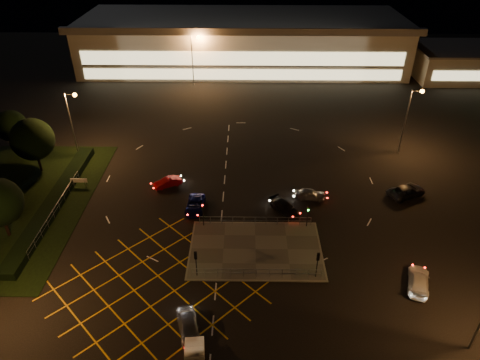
{
  "coord_description": "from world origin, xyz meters",
  "views": [
    {
      "loc": [
        0.8,
        -36.95,
        31.86
      ],
      "look_at": [
        0.15,
        8.88,
        2.0
      ],
      "focal_mm": 32.0,
      "sensor_mm": 36.0,
      "label": 1
    }
  ],
  "objects_px": {
    "signal_se": "(318,260)",
    "signal_ne": "(308,211)",
    "signal_sw": "(196,259)",
    "car_approach_white": "(419,281)",
    "car_right_silver": "(310,194)",
    "car_left_blue": "(195,205)",
    "car_near_silver": "(188,326)",
    "car_far_dkgrey": "(285,207)",
    "signal_nw": "(203,210)",
    "car_circ_red": "(168,182)",
    "car_east_grey": "(407,191)"
  },
  "relations": [
    {
      "from": "car_near_silver",
      "to": "car_left_blue",
      "type": "relative_size",
      "value": 0.95
    },
    {
      "from": "car_east_grey",
      "to": "car_far_dkgrey",
      "type": "bearing_deg",
      "value": 75.97
    },
    {
      "from": "car_left_blue",
      "to": "car_right_silver",
      "type": "bearing_deg",
      "value": 11.95
    },
    {
      "from": "signal_se",
      "to": "car_far_dkgrey",
      "type": "xyz_separation_m",
      "value": [
        -2.34,
        10.99,
        -1.74
      ]
    },
    {
      "from": "signal_ne",
      "to": "car_right_silver",
      "type": "relative_size",
      "value": 0.81
    },
    {
      "from": "car_circ_red",
      "to": "signal_nw",
      "type": "bearing_deg",
      "value": 5.87
    },
    {
      "from": "signal_ne",
      "to": "car_right_silver",
      "type": "height_order",
      "value": "signal_ne"
    },
    {
      "from": "car_circ_red",
      "to": "car_near_silver",
      "type": "bearing_deg",
      "value": -14.32
    },
    {
      "from": "car_right_silver",
      "to": "car_approach_white",
      "type": "bearing_deg",
      "value": -143.34
    },
    {
      "from": "signal_se",
      "to": "car_left_blue",
      "type": "xyz_separation_m",
      "value": [
        -13.32,
        11.29,
        -1.73
      ]
    },
    {
      "from": "signal_nw",
      "to": "car_left_blue",
      "type": "relative_size",
      "value": 0.69
    },
    {
      "from": "car_right_silver",
      "to": "car_approach_white",
      "type": "xyz_separation_m",
      "value": [
        8.79,
        -14.7,
        0.02
      ]
    },
    {
      "from": "car_right_silver",
      "to": "car_east_grey",
      "type": "xyz_separation_m",
      "value": [
        12.45,
        0.84,
        0.06
      ]
    },
    {
      "from": "car_circ_red",
      "to": "car_approach_white",
      "type": "relative_size",
      "value": 0.78
    },
    {
      "from": "car_far_dkgrey",
      "to": "car_approach_white",
      "type": "bearing_deg",
      "value": -82.4
    },
    {
      "from": "car_east_grey",
      "to": "car_right_silver",
      "type": "bearing_deg",
      "value": 67.25
    },
    {
      "from": "signal_nw",
      "to": "car_far_dkgrey",
      "type": "height_order",
      "value": "signal_nw"
    },
    {
      "from": "car_left_blue",
      "to": "signal_se",
      "type": "bearing_deg",
      "value": -37.83
    },
    {
      "from": "signal_sw",
      "to": "car_east_grey",
      "type": "distance_m",
      "value": 29.47
    },
    {
      "from": "signal_se",
      "to": "car_circ_red",
      "type": "xyz_separation_m",
      "value": [
        -17.51,
        16.31,
        -1.76
      ]
    },
    {
      "from": "signal_se",
      "to": "signal_nw",
      "type": "height_order",
      "value": "same"
    },
    {
      "from": "car_east_grey",
      "to": "signal_sw",
      "type": "bearing_deg",
      "value": 93.02
    },
    {
      "from": "car_circ_red",
      "to": "signal_sw",
      "type": "bearing_deg",
      "value": -8.96
    },
    {
      "from": "car_far_dkgrey",
      "to": "signal_sw",
      "type": "bearing_deg",
      "value": -169.34
    },
    {
      "from": "signal_nw",
      "to": "car_circ_red",
      "type": "distance_m",
      "value": 10.13
    },
    {
      "from": "car_far_dkgrey",
      "to": "car_circ_red",
      "type": "height_order",
      "value": "car_far_dkgrey"
    },
    {
      "from": "signal_ne",
      "to": "car_near_silver",
      "type": "distance_m",
      "value": 19.07
    },
    {
      "from": "signal_sw",
      "to": "car_left_blue",
      "type": "relative_size",
      "value": 0.69
    },
    {
      "from": "signal_sw",
      "to": "signal_ne",
      "type": "relative_size",
      "value": 1.0
    },
    {
      "from": "signal_se",
      "to": "car_circ_red",
      "type": "relative_size",
      "value": 0.85
    },
    {
      "from": "car_far_dkgrey",
      "to": "car_near_silver",
      "type": "bearing_deg",
      "value": -156.87
    },
    {
      "from": "signal_sw",
      "to": "car_far_dkgrey",
      "type": "relative_size",
      "value": 0.73
    },
    {
      "from": "signal_ne",
      "to": "car_right_silver",
      "type": "xyz_separation_m",
      "value": [
        1.13,
        5.72,
        -1.7
      ]
    },
    {
      "from": "signal_ne",
      "to": "car_near_silver",
      "type": "height_order",
      "value": "signal_ne"
    },
    {
      "from": "car_far_dkgrey",
      "to": "car_east_grey",
      "type": "height_order",
      "value": "car_east_grey"
    },
    {
      "from": "car_east_grey",
      "to": "car_approach_white",
      "type": "distance_m",
      "value": 15.96
    },
    {
      "from": "car_near_silver",
      "to": "car_far_dkgrey",
      "type": "distance_m",
      "value": 20.18
    },
    {
      "from": "car_left_blue",
      "to": "car_approach_white",
      "type": "relative_size",
      "value": 0.97
    },
    {
      "from": "signal_se",
      "to": "car_left_blue",
      "type": "bearing_deg",
      "value": -40.29
    },
    {
      "from": "car_far_dkgrey",
      "to": "car_right_silver",
      "type": "xyz_separation_m",
      "value": [
        3.47,
        2.71,
        0.04
      ]
    },
    {
      "from": "signal_se",
      "to": "signal_ne",
      "type": "height_order",
      "value": "same"
    },
    {
      "from": "signal_sw",
      "to": "car_approach_white",
      "type": "bearing_deg",
      "value": 177.4
    },
    {
      "from": "signal_ne",
      "to": "car_approach_white",
      "type": "bearing_deg",
      "value": -42.17
    },
    {
      "from": "car_approach_white",
      "to": "car_east_grey",
      "type": "bearing_deg",
      "value": -84.25
    },
    {
      "from": "car_left_blue",
      "to": "car_approach_white",
      "type": "distance_m",
      "value": 26.28
    },
    {
      "from": "car_east_grey",
      "to": "signal_ne",
      "type": "bearing_deg",
      "value": 89.17
    },
    {
      "from": "car_left_blue",
      "to": "signal_sw",
      "type": "bearing_deg",
      "value": -80.89
    },
    {
      "from": "car_left_blue",
      "to": "car_far_dkgrey",
      "type": "distance_m",
      "value": 10.98
    },
    {
      "from": "signal_sw",
      "to": "car_circ_red",
      "type": "bearing_deg",
      "value": -71.34
    },
    {
      "from": "signal_sw",
      "to": "car_approach_white",
      "type": "relative_size",
      "value": 0.67
    }
  ]
}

